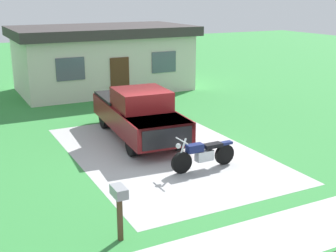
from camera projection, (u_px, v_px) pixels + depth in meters
name	position (u px, v px, depth m)	size (l,w,h in m)	color
ground_plane	(164.00, 153.00, 15.04)	(80.00, 80.00, 0.00)	#35863E
driveway_pad	(164.00, 153.00, 15.04)	(5.76, 8.83, 0.01)	#ADADAD
sidewalk_strip	(284.00, 235.00, 9.92)	(36.00, 1.80, 0.01)	#B6B6B1
motorcycle	(203.00, 154.00, 13.55)	(2.21, 0.70, 1.09)	black
pickup_truck	(138.00, 112.00, 16.47)	(2.41, 5.75, 1.90)	black
mailbox	(119.00, 199.00, 9.44)	(0.26, 0.48, 1.26)	#4C3823
neighbor_house	(103.00, 58.00, 24.61)	(9.60, 5.60, 3.50)	beige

